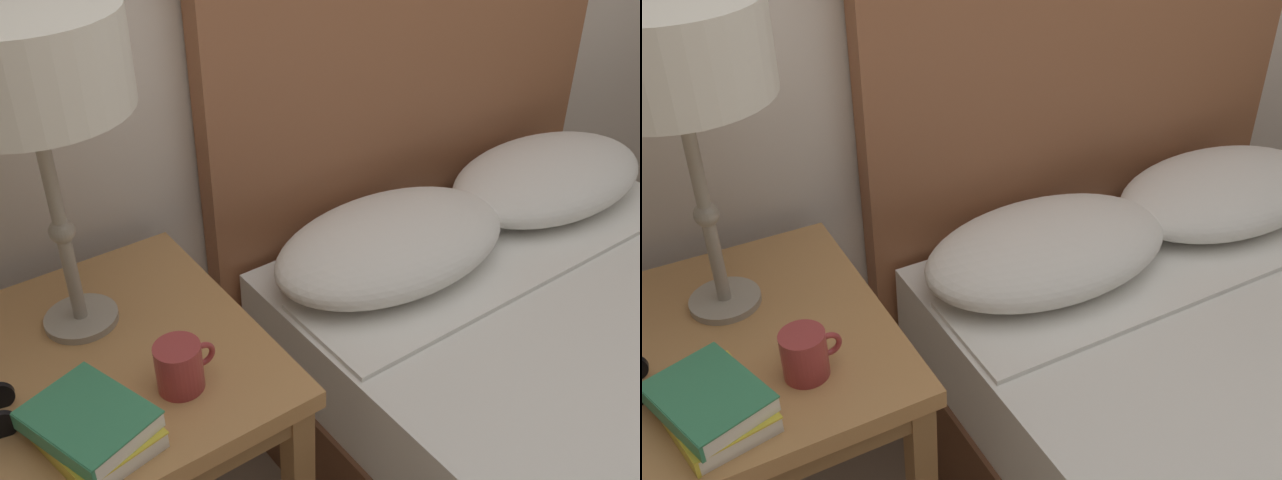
{
  "view_description": "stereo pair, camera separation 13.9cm",
  "coord_description": "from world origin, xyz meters",
  "views": [
    {
      "loc": [
        -0.89,
        -0.38,
        1.54
      ],
      "look_at": [
        -0.21,
        0.55,
        0.77
      ],
      "focal_mm": 42.0,
      "sensor_mm": 36.0,
      "label": 1
    },
    {
      "loc": [
        -0.77,
        -0.46,
        1.54
      ],
      "look_at": [
        -0.21,
        0.55,
        0.77
      ],
      "focal_mm": 42.0,
      "sensor_mm": 36.0,
      "label": 2
    }
  ],
  "objects": [
    {
      "name": "coffee_mug",
      "position": [
        -0.55,
        0.46,
        0.71
      ],
      "size": [
        0.1,
        0.08,
        0.08
      ],
      "color": "#993333",
      "rests_on": "nightstand"
    },
    {
      "name": "nightstand",
      "position": [
        -0.66,
        0.6,
        0.58
      ],
      "size": [
        0.58,
        0.58,
        0.67
      ],
      "color": "#AD7A47",
      "rests_on": "ground_plane"
    },
    {
      "name": "book_stacked_on_top",
      "position": [
        -0.72,
        0.43,
        0.71
      ],
      "size": [
        0.18,
        0.21,
        0.03
      ],
      "color": "silver",
      "rests_on": "book_on_nightstand"
    },
    {
      "name": "book_on_nightstand",
      "position": [
        -0.71,
        0.44,
        0.68
      ],
      "size": [
        0.17,
        0.21,
        0.03
      ],
      "color": "silver",
      "rests_on": "nightstand"
    },
    {
      "name": "table_lamp",
      "position": [
        -0.63,
        0.71,
        1.14
      ],
      "size": [
        0.31,
        0.31,
        0.57
      ],
      "color": "gray",
      "rests_on": "nightstand"
    }
  ]
}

